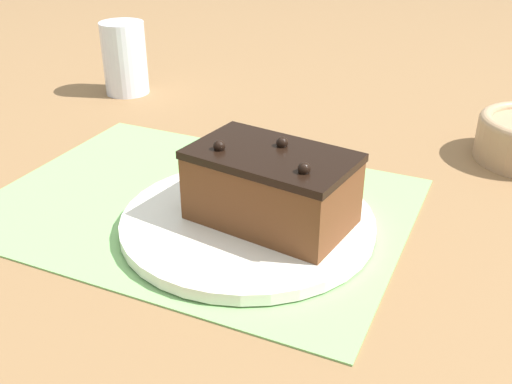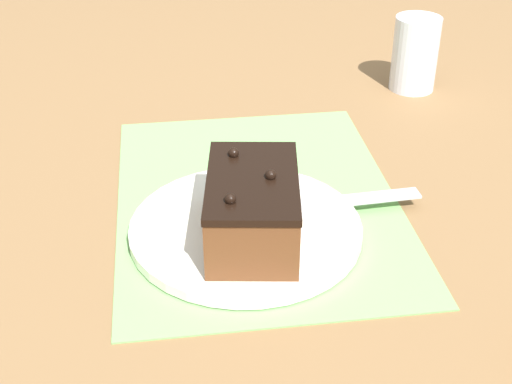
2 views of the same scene
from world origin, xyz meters
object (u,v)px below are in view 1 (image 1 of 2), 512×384
chocolate_cake (271,187)px  serving_knife (244,188)px  cake_plate (248,222)px  drinking_glass (125,58)px

chocolate_cake → serving_knife: bearing=-40.2°
cake_plate → chocolate_cake: (-0.02, -0.00, 0.04)m
cake_plate → chocolate_cake: bearing=-168.9°
cake_plate → chocolate_cake: size_ratio=1.53×
cake_plate → serving_knife: size_ratio=1.05×
cake_plate → serving_knife: bearing=-60.6°
drinking_glass → chocolate_cake: bearing=141.8°
cake_plate → chocolate_cake: chocolate_cake is taller
chocolate_cake → drinking_glass: 0.51m
drinking_glass → serving_knife: bearing=142.1°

